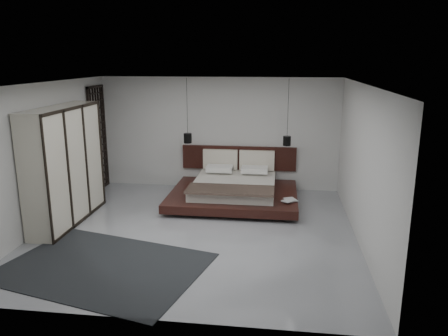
# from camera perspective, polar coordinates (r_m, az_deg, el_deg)

# --- Properties ---
(floor) EXTENTS (6.00, 6.00, 0.00)m
(floor) POSITION_cam_1_polar(r_m,az_deg,el_deg) (8.55, -3.53, -8.16)
(floor) COLOR #95979D
(floor) RESTS_ON ground
(ceiling) EXTENTS (6.00, 6.00, 0.00)m
(ceiling) POSITION_cam_1_polar(r_m,az_deg,el_deg) (7.92, -3.84, 10.92)
(ceiling) COLOR white
(ceiling) RESTS_ON wall_back
(wall_back) EXTENTS (6.00, 0.00, 6.00)m
(wall_back) POSITION_cam_1_polar(r_m,az_deg,el_deg) (11.02, -0.70, 4.53)
(wall_back) COLOR silver
(wall_back) RESTS_ON floor
(wall_front) EXTENTS (6.00, 0.00, 6.00)m
(wall_front) POSITION_cam_1_polar(r_m,az_deg,el_deg) (5.33, -9.87, -6.28)
(wall_front) COLOR silver
(wall_front) RESTS_ON floor
(wall_left) EXTENTS (0.00, 6.00, 6.00)m
(wall_left) POSITION_cam_1_polar(r_m,az_deg,el_deg) (9.17, -22.41, 1.49)
(wall_left) COLOR silver
(wall_left) RESTS_ON floor
(wall_right) EXTENTS (0.00, 6.00, 6.00)m
(wall_right) POSITION_cam_1_polar(r_m,az_deg,el_deg) (8.11, 17.62, 0.35)
(wall_right) COLOR silver
(wall_right) RESTS_ON floor
(lattice_screen) EXTENTS (0.05, 0.90, 2.60)m
(lattice_screen) POSITION_cam_1_polar(r_m,az_deg,el_deg) (11.32, -16.09, 3.72)
(lattice_screen) COLOR black
(lattice_screen) RESTS_ON floor
(bed) EXTENTS (2.87, 2.43, 1.09)m
(bed) POSITION_cam_1_polar(r_m,az_deg,el_deg) (10.15, 1.35, -2.73)
(bed) COLOR black
(bed) RESTS_ON floor
(book_lower) EXTENTS (0.33, 0.37, 0.03)m
(book_lower) POSITION_cam_1_polar(r_m,az_deg,el_deg) (9.47, 8.05, -4.20)
(book_lower) COLOR #99724C
(book_lower) RESTS_ON bed
(book_upper) EXTENTS (0.33, 0.33, 0.02)m
(book_upper) POSITION_cam_1_polar(r_m,az_deg,el_deg) (9.44, 7.93, -4.12)
(book_upper) COLOR #99724C
(book_upper) RESTS_ON book_lower
(pendant_left) EXTENTS (0.19, 0.19, 1.54)m
(pendant_left) POSITION_cam_1_polar(r_m,az_deg,el_deg) (10.53, -4.76, 3.94)
(pendant_left) COLOR black
(pendant_left) RESTS_ON ceiling
(pendant_right) EXTENTS (0.18, 0.18, 1.54)m
(pendant_right) POSITION_cam_1_polar(r_m,az_deg,el_deg) (10.30, 8.22, 3.56)
(pendant_right) COLOR black
(pendant_right) RESTS_ON ceiling
(wardrobe) EXTENTS (0.56, 2.39, 2.34)m
(wardrobe) POSITION_cam_1_polar(r_m,az_deg,el_deg) (9.23, -20.11, 0.31)
(wardrobe) COLOR beige
(wardrobe) RESTS_ON floor
(rug) EXTENTS (3.55, 2.90, 0.01)m
(rug) POSITION_cam_1_polar(r_m,az_deg,el_deg) (7.40, -15.48, -12.33)
(rug) COLOR black
(rug) RESTS_ON floor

